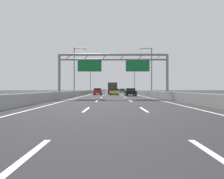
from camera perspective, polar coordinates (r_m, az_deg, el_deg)
name	(u,v)px	position (r m, az deg, el deg)	size (l,w,h in m)	color
ground_plane	(112,92)	(100.06, -0.04, -0.60)	(260.00, 260.00, 0.00)	#262628
lane_dash_left_0	(20,162)	(4.11, -24.54, -18.09)	(0.16, 3.00, 0.01)	white
lane_dash_left_1	(86,110)	(12.72, -7.47, -5.66)	(0.16, 3.00, 0.01)	white
lane_dash_left_2	(96,101)	(21.65, -4.43, -3.27)	(0.16, 3.00, 0.01)	white
lane_dash_left_3	(101,97)	(30.62, -3.17, -2.27)	(0.16, 3.00, 0.01)	white
lane_dash_left_4	(103,96)	(39.61, -2.48, -1.72)	(0.16, 3.00, 0.01)	white
lane_dash_left_5	(105,94)	(48.60, -2.05, -1.38)	(0.16, 3.00, 0.01)	white
lane_dash_left_6	(106,94)	(57.59, -1.75, -1.14)	(0.16, 3.00, 0.01)	white
lane_dash_left_7	(107,93)	(66.59, -1.54, -0.97)	(0.16, 3.00, 0.01)	white
lane_dash_left_8	(107,92)	(75.58, -1.37, -0.84)	(0.16, 3.00, 0.01)	white
lane_dash_left_9	(108,92)	(84.58, -1.24, -0.74)	(0.16, 3.00, 0.01)	white
lane_dash_left_10	(108,92)	(93.58, -1.13, -0.65)	(0.16, 3.00, 0.01)	white
lane_dash_left_11	(108,92)	(102.58, -1.05, -0.58)	(0.16, 3.00, 0.01)	white
lane_dash_left_12	(109,91)	(111.57, -0.98, -0.52)	(0.16, 3.00, 0.01)	white
lane_dash_left_13	(109,91)	(120.57, -0.91, -0.48)	(0.16, 3.00, 0.01)	white
lane_dash_left_14	(109,91)	(129.57, -0.86, -0.43)	(0.16, 3.00, 0.01)	white
lane_dash_left_15	(109,91)	(138.57, -0.81, -0.40)	(0.16, 3.00, 0.01)	white
lane_dash_left_16	(109,91)	(147.57, -0.77, -0.36)	(0.16, 3.00, 0.01)	white
lane_dash_left_17	(109,91)	(156.57, -0.74, -0.33)	(0.16, 3.00, 0.01)	white
lane_dash_right_0	(224,162)	(4.27, 29.03, -17.39)	(0.16, 3.00, 0.01)	white
lane_dash_right_1	(143,110)	(12.78, 8.84, -5.64)	(0.16, 3.00, 0.01)	white
lane_dash_right_2	(130,101)	(21.68, 5.12, -3.26)	(0.16, 3.00, 0.01)	white
lane_dash_right_3	(125,97)	(30.65, 3.57, -2.27)	(0.16, 3.00, 0.01)	white
lane_dash_right_4	(122,96)	(39.63, 2.73, -1.72)	(0.16, 3.00, 0.01)	white
lane_dash_right_5	(120,94)	(48.61, 2.20, -1.38)	(0.16, 3.00, 0.01)	white
lane_dash_right_6	(118,94)	(57.60, 1.83, -1.14)	(0.16, 3.00, 0.01)	white
lane_dash_right_7	(117,93)	(66.60, 1.56, -0.97)	(0.16, 3.00, 0.01)	white
lane_dash_right_8	(117,92)	(75.59, 1.36, -0.84)	(0.16, 3.00, 0.01)	white
lane_dash_right_9	(116,92)	(84.59, 1.20, -0.74)	(0.16, 3.00, 0.01)	white
lane_dash_right_10	(116,92)	(93.59, 1.07, -0.65)	(0.16, 3.00, 0.01)	white
lane_dash_right_11	(115,92)	(102.58, 0.96, -0.58)	(0.16, 3.00, 0.01)	white
lane_dash_right_12	(115,91)	(111.58, 0.87, -0.52)	(0.16, 3.00, 0.01)	white
lane_dash_right_13	(115,91)	(120.58, 0.80, -0.48)	(0.16, 3.00, 0.01)	white
lane_dash_right_14	(115,91)	(129.58, 0.73, -0.43)	(0.16, 3.00, 0.01)	white
lane_dash_right_15	(114,91)	(138.58, 0.67, -0.40)	(0.16, 3.00, 0.01)	white
lane_dash_right_16	(114,91)	(147.57, 0.62, -0.36)	(0.16, 3.00, 0.01)	white
lane_dash_right_17	(114,91)	(156.57, 0.58, -0.33)	(0.16, 3.00, 0.01)	white
edge_line_left	(100,92)	(88.21, -3.44, -0.70)	(0.16, 176.00, 0.01)	white
edge_line_right	(124,92)	(88.23, 3.39, -0.70)	(0.16, 176.00, 0.01)	white
barrier_left	(99,91)	(110.26, -3.64, -0.29)	(0.45, 220.00, 0.95)	#9E9E99
barrier_right	(124,91)	(110.29, 3.54, -0.29)	(0.45, 220.00, 0.95)	#9E9E99
sign_gantry	(113,64)	(28.96, 0.25, 7.09)	(15.79, 0.36, 6.36)	gray
streetlamp_left_mid	(75,68)	(40.88, -10.46, 5.90)	(2.58, 0.28, 9.50)	slate
streetlamp_right_mid	(150,68)	(40.95, 10.68, 5.89)	(2.58, 0.28, 9.50)	slate
streetlamp_left_far	(91,77)	(70.80, -6.06, 3.46)	(2.58, 0.28, 9.50)	slate
streetlamp_right_far	(133,77)	(70.84, 6.07, 3.46)	(2.58, 0.28, 9.50)	slate
red_car	(97,91)	(45.64, -4.21, -0.53)	(1.70, 4.15, 1.48)	red
green_car	(122,91)	(73.05, 2.75, -0.31)	(1.87, 4.58, 1.41)	#1E7A38
black_car	(130,92)	(38.53, 5.14, -0.67)	(1.82, 4.47, 1.44)	black
blue_car	(117,90)	(127.01, 1.55, -0.11)	(1.73, 4.39, 1.41)	#2347AD
orange_car	(112,90)	(80.94, -0.10, -0.22)	(1.71, 4.65, 1.57)	orange
yellow_car	(113,92)	(45.17, 0.39, -0.59)	(1.85, 4.42, 1.40)	yellow
silver_car	(111,90)	(98.06, -0.18, -0.17)	(1.86, 4.22, 1.50)	#A8ADB2
box_truck	(112,88)	(56.70, 0.00, 0.52)	(2.46, 8.75, 3.01)	#194799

